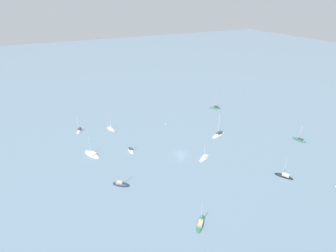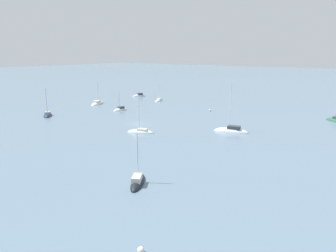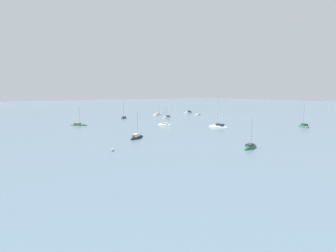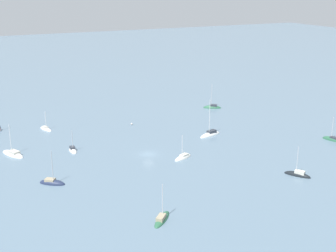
{
  "view_description": "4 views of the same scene",
  "coord_description": "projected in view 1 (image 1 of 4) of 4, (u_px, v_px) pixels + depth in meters",
  "views": [
    {
      "loc": [
        41.97,
        74.73,
        55.7
      ],
      "look_at": [
        -2.73,
        -16.88,
        3.97
      ],
      "focal_mm": 28.0,
      "sensor_mm": 36.0,
      "label": 1
    },
    {
      "loc": [
        -52.69,
        58.16,
        17.41
      ],
      "look_at": [
        -14.57,
        7.05,
        2.73
      ],
      "focal_mm": 35.0,
      "sensor_mm": 36.0,
      "label": 2
    },
    {
      "loc": [
        -86.86,
        60.37,
        12.58
      ],
      "look_at": [
        -16.93,
        11.94,
        1.33
      ],
      "focal_mm": 28.0,
      "sensor_mm": 36.0,
      "label": 3
    },
    {
      "loc": [
        44.81,
        102.58,
        42.13
      ],
      "look_at": [
        -12.01,
        -12.88,
        2.29
      ],
      "focal_mm": 50.0,
      "sensor_mm": 36.0,
      "label": 4
    }
  ],
  "objects": [
    {
      "name": "ground_plane",
      "position": [
        181.0,
        154.0,
        101.5
      ],
      "size": [
        600.0,
        600.0,
        0.0
      ],
      "primitive_type": "plane",
      "color": "slate"
    },
    {
      "name": "sailboat_0",
      "position": [
        200.0,
        224.0,
        70.68
      ],
      "size": [
        6.05,
        6.16,
        7.65
      ],
      "rotation": [
        0.0,
        0.0,
        3.94
      ],
      "color": "#2D6647",
      "rests_on": "ground_plane"
    },
    {
      "name": "sailboat_1",
      "position": [
        204.0,
        158.0,
        98.93
      ],
      "size": [
        6.15,
        4.07,
        6.91
      ],
      "rotation": [
        0.0,
        0.0,
        0.41
      ],
      "color": "white",
      "rests_on": "ground_plane"
    },
    {
      "name": "sailboat_2",
      "position": [
        299.0,
        140.0,
        110.97
      ],
      "size": [
        3.24,
        6.04,
        7.69
      ],
      "rotation": [
        0.0,
        0.0,
        5.0
      ],
      "color": "#2D6647",
      "rests_on": "ground_plane"
    },
    {
      "name": "sailboat_3",
      "position": [
        131.0,
        151.0,
        103.56
      ],
      "size": [
        1.93,
        5.09,
        6.45
      ],
      "rotation": [
        0.0,
        0.0,
        1.53
      ],
      "color": "white",
      "rests_on": "ground_plane"
    },
    {
      "name": "sailboat_4",
      "position": [
        79.0,
        131.0,
        118.34
      ],
      "size": [
        3.92,
        5.61,
        8.37
      ],
      "rotation": [
        0.0,
        0.0,
        1.1
      ],
      "color": "silver",
      "rests_on": "ground_plane"
    },
    {
      "name": "sailboat_5",
      "position": [
        121.0,
        185.0,
        85.23
      ],
      "size": [
        5.88,
        5.34,
        8.61
      ],
      "rotation": [
        0.0,
        0.0,
        2.46
      ],
      "color": "#232D4C",
      "rests_on": "ground_plane"
    },
    {
      "name": "sailboat_6",
      "position": [
        218.0,
        135.0,
        114.96
      ],
      "size": [
        7.87,
        3.93,
        11.62
      ],
      "rotation": [
        0.0,
        0.0,
        0.26
      ],
      "color": "white",
      "rests_on": "ground_plane"
    },
    {
      "name": "sailboat_7",
      "position": [
        111.0,
        129.0,
        120.08
      ],
      "size": [
        3.36,
        6.0,
        6.22
      ],
      "rotation": [
        0.0,
        0.0,
        1.87
      ],
      "color": "silver",
      "rests_on": "ground_plane"
    },
    {
      "name": "sailboat_8",
      "position": [
        92.0,
        155.0,
        101.07
      ],
      "size": [
        5.74,
        8.5,
        9.04
      ],
      "rotation": [
        0.0,
        0.0,
        5.15
      ],
      "color": "white",
      "rests_on": "ground_plane"
    },
    {
      "name": "sailboat_9",
      "position": [
        215.0,
        108.0,
        142.02
      ],
      "size": [
        6.28,
        4.99,
        9.54
      ],
      "rotation": [
        0.0,
        0.0,
        5.72
      ],
      "color": "#2D6647",
      "rests_on": "ground_plane"
    },
    {
      "name": "sailboat_10",
      "position": [
        284.0,
        176.0,
        88.99
      ],
      "size": [
        4.61,
        6.07,
        7.81
      ],
      "rotation": [
        0.0,
        0.0,
        5.26
      ],
      "color": "black",
      "rests_on": "ground_plane"
    },
    {
      "name": "mooring_buoy_0",
      "position": [
        166.0,
        124.0,
        124.04
      ],
      "size": [
        0.61,
        0.61,
        0.61
      ],
      "color": "white",
      "rests_on": "ground_plane"
    },
    {
      "name": "mooring_buoy_1",
      "position": [
        336.0,
        187.0,
        83.9
      ],
      "size": [
        0.63,
        0.63,
        0.63
      ],
      "color": "white",
      "rests_on": "ground_plane"
    }
  ]
}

